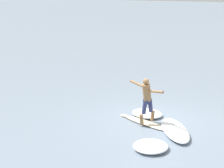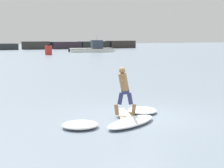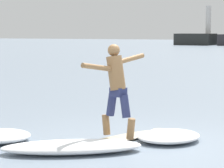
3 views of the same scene
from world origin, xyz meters
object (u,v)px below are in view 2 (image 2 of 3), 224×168
(fishing_boat_near_jetty, at_px, (93,48))
(channel_marker_buoy, at_px, (49,50))
(surfboard, at_px, (125,115))
(surfer, at_px, (124,87))

(fishing_boat_near_jetty, bearing_deg, channel_marker_buoy, -148.57)
(surfboard, bearing_deg, fishing_boat_near_jetty, 70.74)
(surfboard, relative_size, surfer, 1.46)
(fishing_boat_near_jetty, xyz_separation_m, channel_marker_buoy, (-8.82, -5.39, 0.09))
(surfboard, xyz_separation_m, channel_marker_buoy, (7.34, 40.87, 0.64))
(surfboard, distance_m, fishing_boat_near_jetty, 49.00)
(surfboard, distance_m, channel_marker_buoy, 41.53)
(fishing_boat_near_jetty, relative_size, channel_marker_buoy, 5.05)
(fishing_boat_near_jetty, distance_m, channel_marker_buoy, 10.34)
(surfboard, height_order, channel_marker_buoy, channel_marker_buoy)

